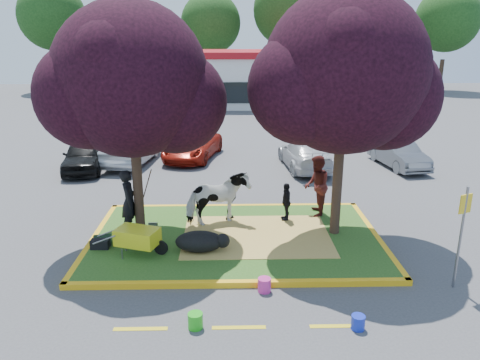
{
  "coord_description": "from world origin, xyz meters",
  "views": [
    {
      "loc": [
        -0.17,
        -12.39,
        5.72
      ],
      "look_at": [
        0.13,
        0.5,
        1.69
      ],
      "focal_mm": 35.0,
      "sensor_mm": 36.0,
      "label": 1
    }
  ],
  "objects_px": {
    "calf": "(199,242)",
    "bucket_pink": "(264,285)",
    "handler": "(129,201)",
    "bucket_green": "(195,321)",
    "sign_post": "(462,227)",
    "bucket_blue": "(358,322)",
    "car_silver": "(133,148)",
    "wheelbarrow": "(138,237)",
    "car_black": "(84,155)",
    "cow": "(218,199)"
  },
  "relations": [
    {
      "from": "calf",
      "to": "bucket_pink",
      "type": "xyz_separation_m",
      "value": [
        1.61,
        -1.84,
        -0.26
      ]
    },
    {
      "from": "handler",
      "to": "bucket_green",
      "type": "height_order",
      "value": "handler"
    },
    {
      "from": "sign_post",
      "to": "bucket_blue",
      "type": "bearing_deg",
      "value": -172.62
    },
    {
      "from": "handler",
      "to": "sign_post",
      "type": "bearing_deg",
      "value": -117.47
    },
    {
      "from": "bucket_blue",
      "to": "car_silver",
      "type": "bearing_deg",
      "value": 118.51
    },
    {
      "from": "wheelbarrow",
      "to": "bucket_pink",
      "type": "xyz_separation_m",
      "value": [
        3.19,
        -1.67,
        -0.49
      ]
    },
    {
      "from": "handler",
      "to": "car_black",
      "type": "distance_m",
      "value": 7.97
    },
    {
      "from": "calf",
      "to": "bucket_blue",
      "type": "height_order",
      "value": "calf"
    },
    {
      "from": "wheelbarrow",
      "to": "cow",
      "type": "bearing_deg",
      "value": 64.64
    },
    {
      "from": "car_black",
      "to": "bucket_blue",
      "type": "bearing_deg",
      "value": -61.64
    },
    {
      "from": "cow",
      "to": "sign_post",
      "type": "height_order",
      "value": "sign_post"
    },
    {
      "from": "handler",
      "to": "sign_post",
      "type": "xyz_separation_m",
      "value": [
        8.19,
        -3.11,
        0.45
      ]
    },
    {
      "from": "bucket_green",
      "to": "bucket_pink",
      "type": "bearing_deg",
      "value": 42.53
    },
    {
      "from": "wheelbarrow",
      "to": "sign_post",
      "type": "xyz_separation_m",
      "value": [
        7.68,
        -1.57,
        0.88
      ]
    },
    {
      "from": "car_black",
      "to": "car_silver",
      "type": "xyz_separation_m",
      "value": [
        1.92,
        1.04,
        0.04
      ]
    },
    {
      "from": "handler",
      "to": "car_silver",
      "type": "xyz_separation_m",
      "value": [
        -1.53,
        8.22,
        -0.38
      ]
    },
    {
      "from": "calf",
      "to": "sign_post",
      "type": "relative_size",
      "value": 0.52
    },
    {
      "from": "handler",
      "to": "bucket_blue",
      "type": "distance_m",
      "value": 7.29
    },
    {
      "from": "sign_post",
      "to": "bucket_pink",
      "type": "distance_m",
      "value": 4.7
    },
    {
      "from": "cow",
      "to": "handler",
      "type": "relative_size",
      "value": 1.01
    },
    {
      "from": "bucket_green",
      "to": "bucket_blue",
      "type": "bearing_deg",
      "value": -1.99
    },
    {
      "from": "cow",
      "to": "calf",
      "type": "bearing_deg",
      "value": 143.11
    },
    {
      "from": "handler",
      "to": "sign_post",
      "type": "height_order",
      "value": "sign_post"
    },
    {
      "from": "car_black",
      "to": "car_silver",
      "type": "distance_m",
      "value": 2.19
    },
    {
      "from": "bucket_pink",
      "to": "car_black",
      "type": "bearing_deg",
      "value": 124.56
    },
    {
      "from": "calf",
      "to": "bucket_green",
      "type": "distance_m",
      "value": 3.23
    },
    {
      "from": "calf",
      "to": "bucket_pink",
      "type": "bearing_deg",
      "value": -24.92
    },
    {
      "from": "bucket_pink",
      "to": "car_silver",
      "type": "bearing_deg",
      "value": 114.59
    },
    {
      "from": "bucket_green",
      "to": "bucket_pink",
      "type": "height_order",
      "value": "bucket_pink"
    },
    {
      "from": "bucket_pink",
      "to": "cow",
      "type": "bearing_deg",
      "value": 107.15
    },
    {
      "from": "bucket_green",
      "to": "car_silver",
      "type": "xyz_separation_m",
      "value": [
        -3.72,
        12.81,
        0.55
      ]
    },
    {
      "from": "sign_post",
      "to": "bucket_blue",
      "type": "xyz_separation_m",
      "value": [
        -2.7,
        -1.59,
        -1.39
      ]
    },
    {
      "from": "cow",
      "to": "bucket_pink",
      "type": "bearing_deg",
      "value": 173.75
    },
    {
      "from": "bucket_pink",
      "to": "bucket_blue",
      "type": "bearing_deg",
      "value": -39.86
    },
    {
      "from": "calf",
      "to": "car_silver",
      "type": "xyz_separation_m",
      "value": [
        -3.62,
        9.59,
        0.28
      ]
    },
    {
      "from": "bucket_green",
      "to": "car_silver",
      "type": "height_order",
      "value": "car_silver"
    },
    {
      "from": "car_black",
      "to": "wheelbarrow",
      "type": "bearing_deg",
      "value": -74.18
    },
    {
      "from": "sign_post",
      "to": "car_silver",
      "type": "bearing_deg",
      "value": 107.46
    },
    {
      "from": "handler",
      "to": "bucket_green",
      "type": "relative_size",
      "value": 5.7
    },
    {
      "from": "cow",
      "to": "bucket_green",
      "type": "relative_size",
      "value": 5.76
    },
    {
      "from": "sign_post",
      "to": "car_black",
      "type": "height_order",
      "value": "sign_post"
    },
    {
      "from": "sign_post",
      "to": "bucket_green",
      "type": "xyz_separation_m",
      "value": [
        -6.0,
        -1.48,
        -1.37
      ]
    },
    {
      "from": "cow",
      "to": "bucket_green",
      "type": "distance_m",
      "value": 5.19
    },
    {
      "from": "cow",
      "to": "handler",
      "type": "bearing_deg",
      "value": 78.33
    },
    {
      "from": "bucket_green",
      "to": "car_black",
      "type": "xyz_separation_m",
      "value": [
        -5.65,
        11.76,
        0.5
      ]
    },
    {
      "from": "car_silver",
      "to": "bucket_blue",
      "type": "bearing_deg",
      "value": 127.31
    },
    {
      "from": "calf",
      "to": "cow",
      "type": "bearing_deg",
      "value": 100.47
    },
    {
      "from": "cow",
      "to": "car_silver",
      "type": "height_order",
      "value": "cow"
    },
    {
      "from": "wheelbarrow",
      "to": "bucket_pink",
      "type": "distance_m",
      "value": 3.64
    },
    {
      "from": "cow",
      "to": "wheelbarrow",
      "type": "relative_size",
      "value": 0.98
    }
  ]
}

